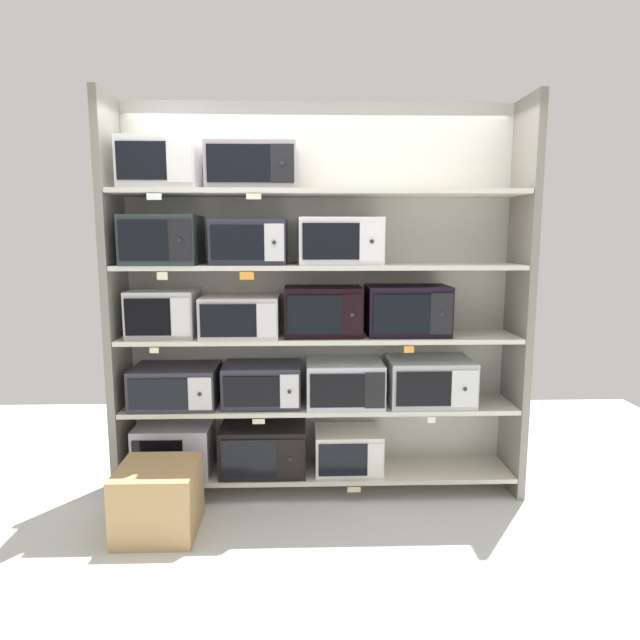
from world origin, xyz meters
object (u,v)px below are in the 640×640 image
Objects in this scene: microwave_11 at (163,240)px; microwave_13 at (340,241)px; microwave_9 at (323,311)px; microwave_7 at (164,313)px; microwave_8 at (241,316)px; microwave_6 at (429,381)px; microwave_14 at (161,164)px; microwave_12 at (250,242)px; microwave_0 at (175,448)px; microwave_3 at (176,386)px; microwave_15 at (252,167)px; microwave_5 at (344,382)px; shipping_carton at (158,499)px; microwave_2 at (348,450)px; microwave_10 at (407,310)px; microwave_4 at (262,384)px; microwave_1 at (264,448)px.

microwave_11 is 1.12m from microwave_13.
microwave_13 is (0.11, 0.00, 0.45)m from microwave_9.
microwave_7 reaches higher than microwave_8.
microwave_13 reaches higher than microwave_6.
microwave_7 is 1.23m from microwave_13.
microwave_14 reaches higher than microwave_8.
microwave_12 is at bearing -0.02° from microwave_14.
microwave_0 is 0.91m from microwave_7.
microwave_3 is 1.00× the size of microwave_15.
microwave_13 is at bearing 0.00° from microwave_3.
microwave_3 is 1.19× the size of microwave_11.
microwave_0 is 1.22m from microwave_5.
microwave_12 reaches higher than shipping_carton.
microwave_8 reaches higher than microwave_2.
microwave_7 is 1.58m from microwave_10.
microwave_2 is 0.88× the size of microwave_4.
microwave_9 is at bearing -0.00° from microwave_7.
microwave_8 is (-0.13, 0.00, 0.90)m from microwave_1.
microwave_3 is at bearing 0.15° from microwave_11.
microwave_8 is at bearing 180.00° from microwave_2.
microwave_5 is 1.02× the size of microwave_8.
microwave_0 is 1.76m from microwave_6.
microwave_12 is 0.72m from microwave_14.
microwave_1 reaches higher than microwave_2.
microwave_5 is 1.11m from microwave_12.
microwave_15 reaches higher than microwave_1.
microwave_3 is 1.09× the size of microwave_4.
microwave_13 reaches higher than microwave_0.
microwave_11 is 0.84× the size of microwave_15.
microwave_2 is 1.02m from microwave_10.
microwave_3 is 0.57m from microwave_4.
microwave_3 is 1.06m from microwave_12.
microwave_3 is 1.04× the size of microwave_10.
microwave_6 is 0.85m from microwave_9.
microwave_15 reaches higher than microwave_0.
microwave_1 is at bearing 41.28° from shipping_carton.
microwave_8 is (0.44, -0.00, 0.46)m from microwave_3.
microwave_10 is 1.34m from microwave_15.
microwave_4 is at bearing 0.00° from microwave_0.
microwave_6 is 1.18× the size of microwave_12.
microwave_10 reaches higher than microwave_1.
microwave_7 is at bearing 180.00° from microwave_9.
microwave_12 is at bearing -0.00° from microwave_0.
microwave_0 is 1.05× the size of microwave_12.
microwave_8 is (0.46, -0.00, 0.89)m from microwave_0.
microwave_15 reaches higher than microwave_12.
microwave_4 is (-0.00, 0.00, 0.44)m from microwave_1.
microwave_7 reaches higher than microwave_5.
microwave_8 is 0.68m from microwave_11.
microwave_9 is at bearing -0.02° from microwave_4.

